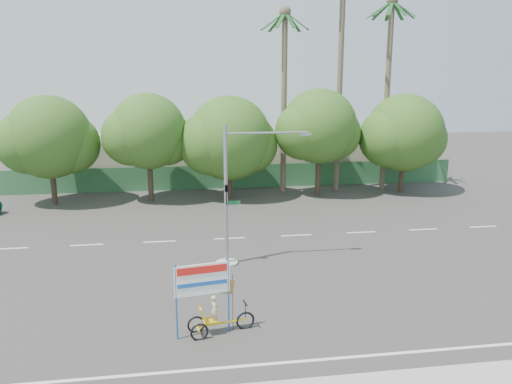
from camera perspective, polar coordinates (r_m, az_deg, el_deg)
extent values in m
plane|color=#33302D|center=(22.07, 4.22, -11.53)|extent=(120.00, 120.00, 0.00)
cube|color=#336B3D|center=(42.12, -2.11, 1.80)|extent=(38.00, 0.08, 2.00)
cube|color=#C0B498|center=(46.46, -15.13, 3.66)|extent=(12.00, 8.00, 4.00)
cube|color=#C0B498|center=(47.83, 6.87, 4.03)|extent=(14.00, 8.00, 3.60)
cylinder|color=#473828|center=(39.46, -22.17, 1.21)|extent=(0.40, 0.40, 3.52)
sphere|color=#2B5318|center=(38.99, -22.57, 5.81)|extent=(6.00, 6.00, 6.00)
sphere|color=#2B5318|center=(39.04, -20.47, 5.17)|extent=(4.32, 4.32, 4.32)
sphere|color=#2B5318|center=(39.14, -24.54, 5.19)|extent=(4.56, 4.56, 4.56)
cylinder|color=#473828|center=(38.36, -11.99, 1.74)|extent=(0.40, 0.40, 3.74)
sphere|color=#2B5318|center=(37.86, -12.23, 6.80)|extent=(5.60, 5.60, 5.60)
sphere|color=#2B5318|center=(38.16, -10.26, 6.03)|extent=(4.03, 4.03, 4.03)
sphere|color=#2B5318|center=(37.76, -14.14, 6.16)|extent=(4.26, 4.26, 4.26)
cylinder|color=#473828|center=(38.48, -3.02, 1.71)|extent=(0.40, 0.40, 3.30)
sphere|color=#2B5318|center=(38.01, -3.08, 6.15)|extent=(6.40, 6.40, 6.40)
sphere|color=#2B5318|center=(38.53, -0.97, 5.47)|extent=(4.61, 4.61, 4.61)
sphere|color=#2B5318|center=(37.69, -5.22, 5.60)|extent=(4.86, 4.86, 4.86)
cylinder|color=#473828|center=(39.68, 7.10, 2.39)|extent=(0.40, 0.40, 3.87)
sphere|color=#2B5318|center=(39.20, 7.24, 7.46)|extent=(5.80, 5.80, 5.80)
sphere|color=#2B5318|center=(39.91, 8.92, 6.61)|extent=(4.18, 4.18, 4.18)
sphere|color=#2B5318|center=(38.66, 5.45, 6.90)|extent=(4.41, 4.41, 4.41)
cylinder|color=#473828|center=(42.12, 16.32, 2.27)|extent=(0.40, 0.40, 3.43)
sphere|color=#2B5318|center=(41.68, 16.59, 6.49)|extent=(6.20, 6.20, 6.20)
sphere|color=#2B5318|center=(42.61, 18.08, 5.78)|extent=(4.46, 4.46, 4.46)
sphere|color=#2B5318|center=(40.92, 14.92, 6.04)|extent=(4.71, 4.71, 4.71)
cylinder|color=#70604C|center=(41.04, 9.54, 11.89)|extent=(0.44, 0.44, 17.00)
cylinder|color=#70604C|center=(42.46, 14.72, 10.32)|extent=(0.44, 0.44, 15.00)
sphere|color=#70604C|center=(42.83, 15.33, 20.38)|extent=(0.90, 0.90, 0.90)
cube|color=#1C4C21|center=(43.12, 16.49, 19.38)|extent=(1.91, 0.28, 1.36)
cube|color=#1C4C21|center=(43.58, 15.86, 19.34)|extent=(1.65, 1.44, 1.36)
cube|color=#1C4C21|center=(43.66, 14.97, 19.38)|extent=(0.61, 1.93, 1.36)
cube|color=#1C4C21|center=(43.31, 14.22, 19.47)|extent=(1.20, 1.80, 1.36)
cube|color=#1C4C21|center=(42.71, 13.94, 19.59)|extent=(1.89, 0.92, 1.36)
cube|color=#1C4C21|center=(42.11, 14.29, 19.67)|extent=(1.89, 0.92, 1.36)
cube|color=#1C4C21|center=(41.82, 15.11, 19.68)|extent=(1.20, 1.80, 1.36)
cube|color=#1C4C21|center=(41.96, 16.02, 19.60)|extent=(0.61, 1.93, 1.36)
cube|color=#1C4C21|center=(42.48, 16.56, 19.48)|extent=(1.65, 1.44, 1.36)
cylinder|color=#70604C|center=(39.95, 3.21, 9.86)|extent=(0.44, 0.44, 14.00)
sphere|color=#70604C|center=(40.19, 3.34, 19.88)|extent=(0.90, 0.90, 0.90)
cube|color=#1C4C21|center=(40.31, 4.72, 18.89)|extent=(1.91, 0.28, 1.36)
cube|color=#1C4C21|center=(40.85, 4.20, 18.82)|extent=(1.65, 1.44, 1.36)
cube|color=#1C4C21|center=(41.05, 3.29, 18.81)|extent=(0.61, 1.93, 1.36)
cube|color=#1C4C21|center=(40.82, 2.40, 18.85)|extent=(1.20, 1.80, 1.36)
cube|color=#1C4C21|center=(40.26, 1.93, 18.93)|extent=(1.89, 0.92, 1.36)
cube|color=#1C4C21|center=(39.63, 2.11, 19.03)|extent=(1.89, 0.92, 1.36)
cube|color=#1C4C21|center=(39.23, 2.87, 19.08)|extent=(1.20, 1.80, 1.36)
cube|color=#1C4C21|center=(39.25, 3.87, 19.07)|extent=(0.61, 1.93, 1.36)
cube|color=#1C4C21|center=(39.68, 4.60, 18.99)|extent=(1.65, 1.44, 1.36)
cylinder|color=gray|center=(25.35, -3.35, -8.07)|extent=(1.10, 1.10, 0.10)
cylinder|color=gray|center=(24.33, -3.45, -0.47)|extent=(0.18, 0.18, 7.00)
cylinder|color=gray|center=(24.06, 1.23, 6.78)|extent=(4.00, 0.10, 0.10)
cube|color=gray|center=(24.46, 5.65, 6.59)|extent=(0.55, 0.20, 0.12)
imported|color=black|center=(24.09, -3.41, -0.35)|extent=(0.16, 0.20, 1.00)
cube|color=#14662D|center=(24.44, -2.62, -1.24)|extent=(0.70, 0.04, 0.18)
torus|color=black|center=(19.13, -1.23, -14.49)|extent=(0.72, 0.20, 0.71)
torus|color=black|center=(19.03, -6.85, -14.82)|extent=(0.67, 0.18, 0.67)
torus|color=black|center=(18.52, -6.49, -15.64)|extent=(0.67, 0.18, 0.67)
cube|color=gold|center=(18.90, -3.93, -14.67)|extent=(1.78, 0.35, 0.06)
cube|color=gold|center=(18.77, -6.68, -15.17)|extent=(0.16, 0.63, 0.05)
cube|color=gold|center=(18.75, -5.23, -14.43)|extent=(0.59, 0.52, 0.06)
cube|color=gold|center=(18.57, -6.13, -13.72)|extent=(0.31, 0.48, 0.57)
cylinder|color=black|center=(18.94, -1.24, -13.36)|extent=(0.04, 0.04, 0.58)
cube|color=black|center=(18.82, -1.24, -12.58)|extent=(0.12, 0.48, 0.04)
imported|color=#CCB284|center=(18.60, -4.76, -13.27)|extent=(0.34, 0.45, 1.14)
cylinder|color=#1653AC|center=(18.17, -9.11, -12.33)|extent=(0.07, 0.07, 2.85)
cylinder|color=#1653AC|center=(18.50, -3.17, -11.70)|extent=(0.07, 0.07, 2.85)
cube|color=white|center=(18.01, -6.16, -9.90)|extent=(1.99, 0.38, 1.16)
cube|color=red|center=(17.84, -6.17, -8.85)|extent=(1.77, 0.31, 0.27)
cube|color=#1653AC|center=(18.04, -6.13, -10.41)|extent=(1.77, 0.31, 0.15)
cylinder|color=black|center=(18.67, -2.67, -12.53)|extent=(0.02, 0.02, 2.21)
cube|color=red|center=(18.30, -3.83, -10.73)|extent=(0.93, 0.17, 0.69)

